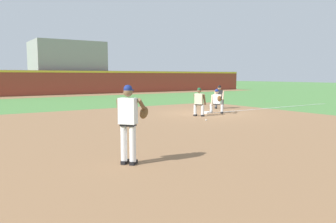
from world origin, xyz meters
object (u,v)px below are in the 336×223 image
Objects in this scene: first_baseman at (217,100)px; umpire at (219,96)px; baseball at (206,120)px; pitcher at (129,120)px; first_base_bag at (207,113)px; baserunner at (199,101)px.

umpire is (1.87, 1.86, 0.06)m from first_baseman.
baseball is 5.83m from umpire.
baseball is at bearing 36.91° from pitcher.
first_base_bag is 10.82m from pitcher.
baserunner is (7.06, 6.23, -0.27)m from pitcher.
pitcher is 1.39× the size of first_baseman.
umpire is (4.30, 3.87, 0.76)m from baseball.
pitcher is at bearing -139.77° from first_base_bag.
baserunner is at bearing -148.11° from first_base_bag.
first_baseman is at bearing -135.15° from umpire.
baserunner reaches higher than baseball.
baseball is 3.23m from first_baseman.
baserunner is at bearing 62.20° from baseball.
first_base_bag is 2.92m from umpire.
baserunner reaches higher than first_baseman.
pitcher is 13.59m from umpire.
first_base_bag reaches higher than baseball.
pitcher is at bearing -140.95° from umpire.
baseball is 0.04× the size of pitcher.
first_base_bag is 0.20× the size of pitcher.
baseball is 7.88m from pitcher.
baserunner is 4.19m from umpire.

